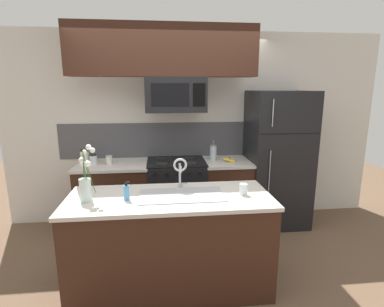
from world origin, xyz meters
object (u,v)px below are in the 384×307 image
(french_press, at_px, (213,153))
(drinking_glass, at_px, (243,189))
(banana_bunch, at_px, (230,160))
(sink_faucet, at_px, (180,169))
(refrigerator, at_px, (277,159))
(storage_jar_medium, at_px, (93,159))
(flower_vase, at_px, (86,183))
(storage_jar_tall, at_px, (85,157))
(storage_jar_short, at_px, (109,160))
(dish_soap_bottle, at_px, (126,192))
(stove_range, at_px, (177,194))
(microwave, at_px, (176,95))

(french_press, height_order, drinking_glass, french_press)
(banana_bunch, xyz_separation_m, sink_faucet, (-0.72, -0.99, 0.18))
(refrigerator, relative_size, storage_jar_medium, 14.34)
(banana_bunch, bearing_deg, flower_vase, -141.71)
(storage_jar_tall, bearing_deg, storage_jar_medium, -17.46)
(banana_bunch, bearing_deg, drinking_glass, -97.53)
(storage_jar_short, relative_size, dish_soap_bottle, 0.66)
(stove_range, height_order, storage_jar_tall, storage_jar_tall)
(stove_range, height_order, storage_jar_short, storage_jar_short)
(stove_range, bearing_deg, storage_jar_medium, 179.90)
(flower_vase, bearing_deg, storage_jar_tall, 103.55)
(storage_jar_tall, xyz_separation_m, banana_bunch, (1.86, -0.10, -0.07))
(storage_jar_medium, distance_m, dish_soap_bottle, 1.41)
(french_press, xyz_separation_m, drinking_glass, (0.04, -1.34, -0.05))
(microwave, bearing_deg, french_press, 9.21)
(storage_jar_tall, distance_m, dish_soap_bottle, 1.49)
(french_press, distance_m, dish_soap_bottle, 1.69)
(storage_jar_short, bearing_deg, drinking_glass, -42.34)
(storage_jar_short, bearing_deg, microwave, -0.29)
(storage_jar_medium, distance_m, sink_faucet, 1.48)
(storage_jar_medium, xyz_separation_m, storage_jar_short, (0.20, -0.02, -0.01))
(french_press, relative_size, drinking_glass, 2.60)
(storage_jar_tall, relative_size, storage_jar_short, 1.70)
(flower_vase, bearing_deg, storage_jar_short, 90.37)
(sink_faucet, distance_m, flower_vase, 0.86)
(storage_jar_medium, bearing_deg, dish_soap_bottle, -67.24)
(storage_jar_short, xyz_separation_m, drinking_glass, (1.39, -1.27, -0.00))
(storage_jar_medium, bearing_deg, microwave, -1.24)
(refrigerator, height_order, drinking_glass, refrigerator)
(storage_jar_tall, bearing_deg, dish_soap_bottle, -63.78)
(banana_bunch, bearing_deg, storage_jar_tall, 176.97)
(microwave, distance_m, flower_vase, 1.68)
(storage_jar_medium, relative_size, flower_vase, 0.27)
(stove_range, relative_size, drinking_glass, 9.05)
(storage_jar_medium, xyz_separation_m, drinking_glass, (1.59, -1.29, -0.01))
(refrigerator, bearing_deg, storage_jar_short, -179.06)
(storage_jar_short, bearing_deg, stove_range, 1.11)
(refrigerator, relative_size, storage_jar_tall, 9.83)
(storage_jar_short, relative_size, french_press, 0.41)
(storage_jar_short, xyz_separation_m, dish_soap_bottle, (0.35, -1.28, 0.01))
(storage_jar_short, height_order, dish_soap_bottle, dish_soap_bottle)
(microwave, bearing_deg, storage_jar_tall, 177.14)
(microwave, distance_m, storage_jar_short, 1.18)
(storage_jar_short, relative_size, sink_faucet, 0.36)
(dish_soap_bottle, bearing_deg, banana_bunch, 45.75)
(storage_jar_medium, bearing_deg, storage_jar_short, -5.35)
(dish_soap_bottle, distance_m, flower_vase, 0.35)
(dish_soap_bottle, bearing_deg, refrigerator, 35.01)
(microwave, distance_m, refrigerator, 1.63)
(microwave, distance_m, dish_soap_bottle, 1.59)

